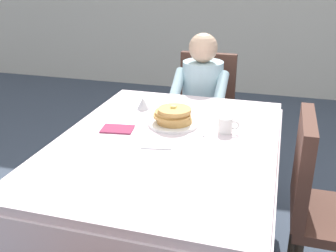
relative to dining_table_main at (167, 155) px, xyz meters
The scene contains 12 objects.
dining_table_main is the anchor object (origin of this frame).
chair_diner 1.18m from the dining_table_main, 91.32° to the left, with size 0.44×0.45×0.93m.
diner_person 1.01m from the dining_table_main, 91.52° to the left, with size 0.40×0.43×1.12m.
chair_right_side 0.78m from the dining_table_main, ahead, with size 0.45×0.44×0.93m.
plate_breakfast 0.23m from the dining_table_main, 95.64° to the left, with size 0.28×0.28×0.02m, color white.
breakfast_stack 0.25m from the dining_table_main, 95.50° to the left, with size 0.21×0.21×0.10m.
cup_coffee 0.35m from the dining_table_main, 32.76° to the left, with size 0.11×0.08×0.08m.
syrup_pitcher 0.50m from the dining_table_main, 123.76° to the left, with size 0.08×0.08×0.07m.
fork_left_of_plate 0.30m from the dining_table_main, 138.56° to the left, with size 0.18×0.01×0.01m, color silver.
knife_right_of_plate 0.27m from the dining_table_main, 47.57° to the left, with size 0.20×0.01×0.01m, color silver.
spoon_near_edge 0.15m from the dining_table_main, 98.50° to the right, with size 0.15×0.01×0.01m, color silver.
napkin_folded 0.31m from the dining_table_main, 169.77° to the left, with size 0.17×0.12×0.01m, color #8C2D4C.
Camera 1 is at (0.52, -1.77, 1.57)m, focal length 42.43 mm.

